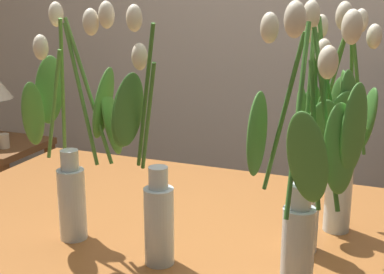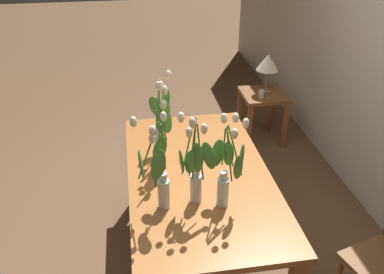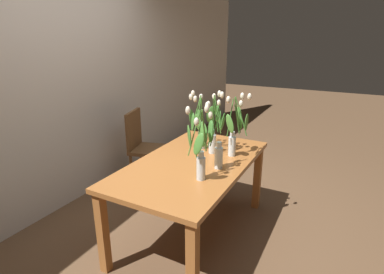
% 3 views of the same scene
% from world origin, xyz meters
% --- Properties ---
extents(dining_table, '(1.60, 0.90, 0.74)m').
position_xyz_m(dining_table, '(0.00, 0.00, 0.65)').
color(dining_table, '#A3602D').
rests_on(dining_table, ground).
extents(tulip_vase_0, '(0.17, 0.11, 0.57)m').
position_xyz_m(tulip_vase_0, '(-0.05, -0.24, 0.93)').
color(tulip_vase_0, silver).
rests_on(tulip_vase_0, dining_table).
extents(tulip_vase_1, '(0.24, 0.21, 0.59)m').
position_xyz_m(tulip_vase_1, '(0.30, -0.27, 0.98)').
color(tulip_vase_1, silver).
rests_on(tulip_vase_1, dining_table).
extents(tulip_vase_2, '(0.15, 0.22, 0.59)m').
position_xyz_m(tulip_vase_2, '(0.30, -0.08, 0.98)').
color(tulip_vase_2, silver).
rests_on(tulip_vase_2, dining_table).
extents(tulip_vase_3, '(0.25, 0.17, 0.58)m').
position_xyz_m(tulip_vase_3, '(-0.27, -0.21, 0.98)').
color(tulip_vase_3, silver).
rests_on(tulip_vase_3, dining_table).
extents(tulip_vase_4, '(0.22, 0.19, 0.56)m').
position_xyz_m(tulip_vase_4, '(0.31, 0.10, 0.96)').
color(tulip_vase_4, silver).
rests_on(tulip_vase_4, dining_table).
extents(side_table, '(0.44, 0.44, 0.55)m').
position_xyz_m(side_table, '(-1.54, 0.95, 0.43)').
color(side_table, brown).
rests_on(side_table, ground).
extents(pillar_candle, '(0.06, 0.06, 0.07)m').
position_xyz_m(pillar_candle, '(-1.45, 0.89, 0.59)').
color(pillar_candle, beige).
rests_on(pillar_candle, side_table).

